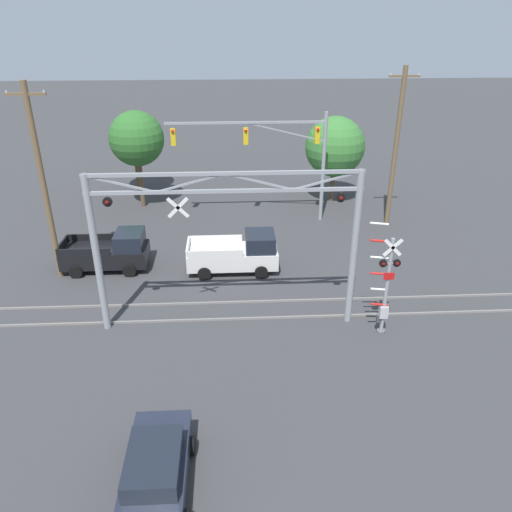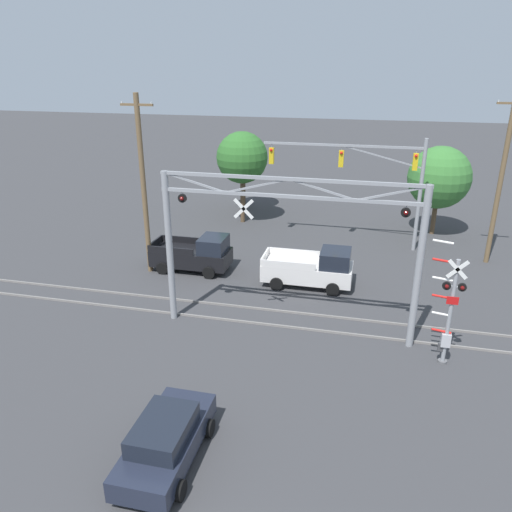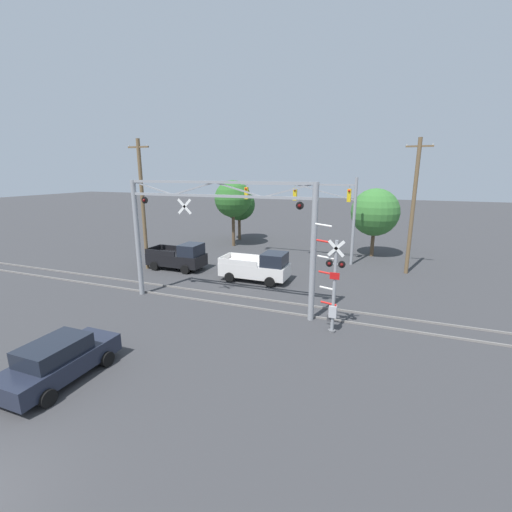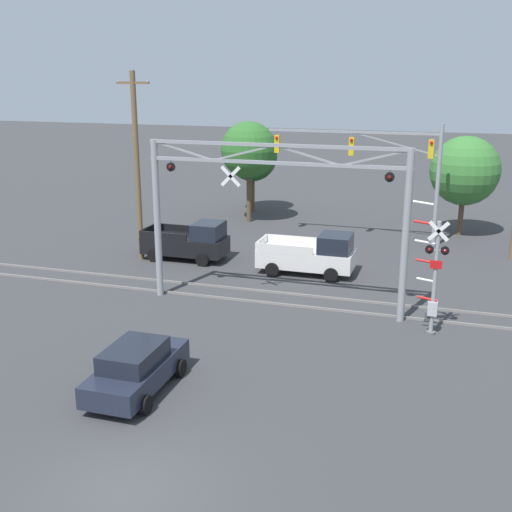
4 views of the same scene
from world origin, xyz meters
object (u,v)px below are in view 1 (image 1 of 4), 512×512
(crossing_signal_mast, at_px, (385,289))
(traffic_signal_span, at_px, (283,148))
(background_tree_far_right_verge, at_px, (335,147))
(utility_pole_right, at_px, (396,148))
(utility_pole_left, at_px, (43,184))
(background_tree_beyond_span, at_px, (137,139))
(sedan_waiting, at_px, (156,471))
(crossing_gantry, at_px, (226,233))
(pickup_truck_lead, at_px, (238,253))
(background_tree_far_left_verge, at_px, (134,140))
(pickup_truck_following, at_px, (110,252))

(crossing_signal_mast, height_order, traffic_signal_span, traffic_signal_span)
(crossing_signal_mast, distance_m, background_tree_far_right_verge, 16.82)
(crossing_signal_mast, height_order, background_tree_far_right_verge, background_tree_far_right_verge)
(utility_pole_right, height_order, background_tree_far_right_verge, utility_pole_right)
(utility_pole_right, bearing_deg, traffic_signal_span, 170.65)
(utility_pole_left, relative_size, background_tree_beyond_span, 1.47)
(sedan_waiting, bearing_deg, crossing_gantry, 76.10)
(crossing_signal_mast, relative_size, utility_pole_left, 0.53)
(traffic_signal_span, height_order, background_tree_far_right_verge, traffic_signal_span)
(crossing_signal_mast, distance_m, utility_pole_right, 12.83)
(pickup_truck_lead, bearing_deg, background_tree_far_left_verge, 118.62)
(background_tree_beyond_span, relative_size, background_tree_far_left_verge, 1.17)
(background_tree_far_right_verge, bearing_deg, sedan_waiting, -111.90)
(pickup_truck_lead, distance_m, background_tree_far_left_verge, 15.59)
(pickup_truck_lead, relative_size, utility_pole_left, 0.48)
(traffic_signal_span, height_order, background_tree_beyond_span, traffic_signal_span)
(pickup_truck_lead, distance_m, utility_pole_right, 12.09)
(utility_pole_left, height_order, background_tree_far_left_verge, utility_pole_left)
(background_tree_far_right_verge, bearing_deg, background_tree_beyond_span, -178.22)
(crossing_gantry, relative_size, background_tree_beyond_span, 1.65)
(pickup_truck_lead, height_order, pickup_truck_following, same)
(traffic_signal_span, bearing_deg, crossing_gantry, -106.60)
(traffic_signal_span, distance_m, pickup_truck_following, 12.35)
(traffic_signal_span, relative_size, sedan_waiting, 2.33)
(crossing_signal_mast, distance_m, utility_pole_left, 16.76)
(utility_pole_left, bearing_deg, crossing_signal_mast, -21.28)
(crossing_gantry, xyz_separation_m, traffic_signal_span, (3.58, 12.00, 0.45))
(traffic_signal_span, relative_size, background_tree_beyond_span, 1.49)
(crossing_signal_mast, relative_size, background_tree_beyond_span, 0.78)
(pickup_truck_following, height_order, utility_pole_right, utility_pole_right)
(traffic_signal_span, height_order, utility_pole_left, utility_pole_left)
(pickup_truck_following, xyz_separation_m, utility_pole_left, (-2.52, -0.73, 4.10))
(crossing_signal_mast, bearing_deg, background_tree_far_right_verge, 86.39)
(pickup_truck_lead, height_order, utility_pole_right, utility_pole_right)
(crossing_signal_mast, height_order, pickup_truck_following, crossing_signal_mast)
(traffic_signal_span, height_order, background_tree_far_left_verge, traffic_signal_span)
(pickup_truck_lead, relative_size, background_tree_beyond_span, 0.71)
(sedan_waiting, relative_size, background_tree_far_right_verge, 0.70)
(crossing_signal_mast, height_order, utility_pole_left, utility_pole_left)
(crossing_gantry, height_order, sedan_waiting, crossing_gantry)
(background_tree_far_left_verge, bearing_deg, utility_pole_left, -98.42)
(utility_pole_left, xyz_separation_m, utility_pole_right, (19.16, 5.92, -0.02))
(pickup_truck_lead, xyz_separation_m, sedan_waiting, (-2.63, -13.67, -0.18))
(sedan_waiting, bearing_deg, crossing_signal_mast, 40.87)
(pickup_truck_lead, bearing_deg, sedan_waiting, -100.91)
(pickup_truck_lead, distance_m, background_tree_far_right_verge, 13.04)
(pickup_truck_following, bearing_deg, background_tree_far_right_verge, 35.61)
(pickup_truck_following, bearing_deg, background_tree_far_left_verge, 92.25)
(crossing_gantry, distance_m, traffic_signal_span, 12.53)
(crossing_gantry, bearing_deg, utility_pole_left, 150.61)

